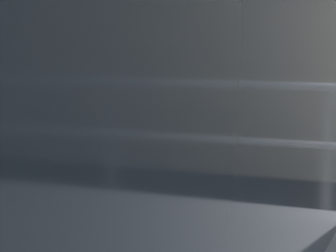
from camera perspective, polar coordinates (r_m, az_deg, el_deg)
parking_meter at (r=2.95m, az=-4.00°, el=-1.59°), size 0.16×0.17×1.40m
pedestrian_at_meter at (r=2.70m, az=6.72°, el=-1.53°), size 0.69×0.52×1.80m
background_railing at (r=5.84m, az=6.07°, el=0.75°), size 24.06×0.06×1.11m
backdrop_wall at (r=8.07m, az=11.18°, el=5.70°), size 32.00×0.50×2.80m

